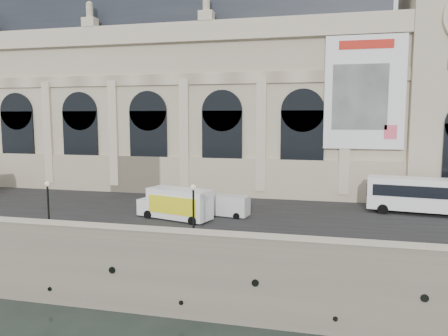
# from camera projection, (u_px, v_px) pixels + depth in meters

# --- Properties ---
(ground) EXTENTS (260.00, 260.00, 0.00)m
(ground) POSITION_uv_depth(u_px,v_px,m) (92.00, 309.00, 37.03)
(ground) COLOR black
(ground) RESTS_ON ground
(quay) EXTENTS (160.00, 70.00, 6.00)m
(quay) POSITION_uv_depth(u_px,v_px,m) (205.00, 199.00, 70.47)
(quay) COLOR gray
(quay) RESTS_ON ground
(street) EXTENTS (160.00, 24.00, 0.06)m
(street) POSITION_uv_depth(u_px,v_px,m) (155.00, 207.00, 49.85)
(street) COLOR #2D2D2D
(street) RESTS_ON quay
(parapet) EXTENTS (160.00, 1.40, 1.21)m
(parapet) POSITION_uv_depth(u_px,v_px,m) (93.00, 231.00, 36.84)
(parapet) COLOR gray
(parapet) RESTS_ON quay
(museum) EXTENTS (69.00, 18.70, 29.10)m
(museum) POSITION_uv_depth(u_px,v_px,m) (159.00, 94.00, 65.92)
(museum) COLOR beige
(museum) RESTS_ON quay
(bus_right) EXTENTS (13.30, 4.46, 3.85)m
(bus_right) POSITION_uv_depth(u_px,v_px,m) (434.00, 195.00, 45.21)
(bus_right) COLOR white
(bus_right) RESTS_ON quay
(van_c) EXTENTS (5.17, 2.62, 2.20)m
(van_c) POSITION_uv_depth(u_px,v_px,m) (223.00, 205.00, 45.09)
(van_c) COLOR silver
(van_c) RESTS_ON quay
(box_truck) EXTENTS (8.14, 4.54, 3.13)m
(box_truck) POSITION_uv_depth(u_px,v_px,m) (176.00, 204.00, 43.57)
(box_truck) COLOR white
(box_truck) RESTS_ON quay
(lamp_left) EXTENTS (0.46, 0.46, 4.53)m
(lamp_left) POSITION_uv_depth(u_px,v_px,m) (48.00, 206.00, 38.97)
(lamp_left) COLOR black
(lamp_left) RESTS_ON quay
(lamp_right) EXTENTS (0.48, 0.48, 4.75)m
(lamp_right) POSITION_uv_depth(u_px,v_px,m) (193.00, 213.00, 35.85)
(lamp_right) COLOR black
(lamp_right) RESTS_ON quay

